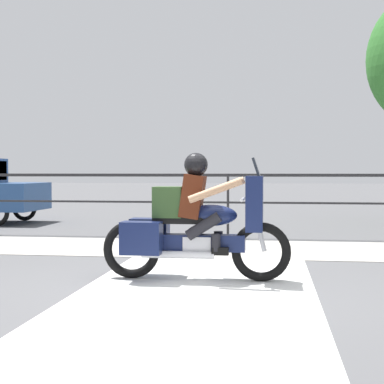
{
  "coord_description": "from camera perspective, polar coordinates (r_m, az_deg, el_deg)",
  "views": [
    {
      "loc": [
        0.86,
        -6.6,
        1.33
      ],
      "look_at": [
        -0.28,
        1.8,
        1.03
      ],
      "focal_mm": 55.0,
      "sensor_mm": 36.0,
      "label": 1
    }
  ],
  "objects": [
    {
      "name": "fence_railing",
      "position": [
        11.75,
        3.51,
        0.45
      ],
      "size": [
        36.0,
        0.05,
        1.28
      ],
      "color": "#232326",
      "rests_on": "ground"
    },
    {
      "name": "motorcycle",
      "position": [
        7.17,
        0.16,
        -3.03
      ],
      "size": [
        2.31,
        0.76,
        1.55
      ],
      "rotation": [
        0.0,
        0.0,
        0.04
      ],
      "color": "black",
      "rests_on": "ground"
    },
    {
      "name": "crosswalk_band",
      "position": [
        6.59,
        0.45,
        -9.57
      ],
      "size": [
        2.61,
        6.0,
        0.01
      ],
      "primitive_type": "cube",
      "color": "silver",
      "rests_on": "ground"
    },
    {
      "name": "sidewalk_band",
      "position": [
        10.12,
        2.78,
        -5.49
      ],
      "size": [
        44.0,
        2.4,
        0.01
      ],
      "primitive_type": "cube",
      "color": "#B7B2A8",
      "rests_on": "ground"
    },
    {
      "name": "ground_plane",
      "position": [
        6.79,
        0.28,
        -9.26
      ],
      "size": [
        120.0,
        120.0,
        0.0
      ],
      "primitive_type": "plane",
      "color": "#565659"
    }
  ]
}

